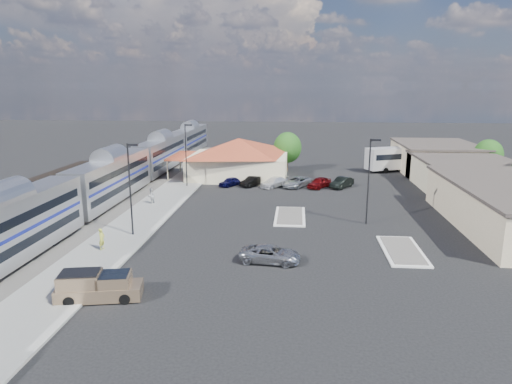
# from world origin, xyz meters

# --- Properties ---
(ground) EXTENTS (280.00, 280.00, 0.00)m
(ground) POSITION_xyz_m (0.00, 0.00, 0.00)
(ground) COLOR black
(ground) RESTS_ON ground
(railbed) EXTENTS (16.00, 100.00, 0.12)m
(railbed) POSITION_xyz_m (-21.00, 8.00, 0.06)
(railbed) COLOR #4C4944
(railbed) RESTS_ON ground
(platform) EXTENTS (5.50, 92.00, 0.18)m
(platform) POSITION_xyz_m (-12.00, 6.00, 0.09)
(platform) COLOR gray
(platform) RESTS_ON ground
(passenger_train) EXTENTS (3.00, 104.00, 5.55)m
(passenger_train) POSITION_xyz_m (-18.00, 6.33, 2.87)
(passenger_train) COLOR silver
(passenger_train) RESTS_ON ground
(freight_cars) EXTENTS (2.80, 46.00, 4.00)m
(freight_cars) POSITION_xyz_m (-24.00, 6.59, 1.93)
(freight_cars) COLOR black
(freight_cars) RESTS_ON ground
(station_depot) EXTENTS (18.35, 12.24, 6.20)m
(station_depot) POSITION_xyz_m (-4.56, 24.00, 3.13)
(station_depot) COLOR #BFAF8C
(station_depot) RESTS_ON ground
(buildings_east) EXTENTS (14.40, 51.40, 4.80)m
(buildings_east) POSITION_xyz_m (28.00, 14.28, 2.27)
(buildings_east) COLOR #C6B28C
(buildings_east) RESTS_ON ground
(traffic_island_south) EXTENTS (3.30, 7.50, 0.21)m
(traffic_island_south) POSITION_xyz_m (4.00, 2.00, 0.10)
(traffic_island_south) COLOR silver
(traffic_island_south) RESTS_ON ground
(traffic_island_north) EXTENTS (3.30, 7.50, 0.21)m
(traffic_island_north) POSITION_xyz_m (14.00, -8.00, 0.10)
(traffic_island_north) COLOR silver
(traffic_island_north) RESTS_ON ground
(lamp_plat_s) EXTENTS (1.08, 0.25, 9.00)m
(lamp_plat_s) POSITION_xyz_m (-10.90, -6.00, 5.34)
(lamp_plat_s) COLOR black
(lamp_plat_s) RESTS_ON ground
(lamp_plat_n) EXTENTS (1.08, 0.25, 9.00)m
(lamp_plat_n) POSITION_xyz_m (-10.90, 16.00, 5.34)
(lamp_plat_n) COLOR black
(lamp_plat_n) RESTS_ON ground
(lamp_lot) EXTENTS (1.08, 0.25, 9.00)m
(lamp_lot) POSITION_xyz_m (12.10, 0.00, 5.34)
(lamp_lot) COLOR black
(lamp_lot) RESTS_ON ground
(tree_east_c) EXTENTS (4.41, 4.41, 6.21)m
(tree_east_c) POSITION_xyz_m (34.00, 26.00, 3.76)
(tree_east_c) COLOR #382314
(tree_east_c) RESTS_ON ground
(tree_depot) EXTENTS (4.71, 4.71, 6.63)m
(tree_depot) POSITION_xyz_m (3.00, 30.00, 4.02)
(tree_depot) COLOR #382314
(tree_depot) RESTS_ON ground
(pickup_truck) EXTENTS (5.88, 3.10, 1.93)m
(pickup_truck) POSITION_xyz_m (-8.50, -19.20, 0.92)
(pickup_truck) COLOR #977B5C
(pickup_truck) RESTS_ON ground
(suv) EXTENTS (5.27, 2.90, 1.40)m
(suv) POSITION_xyz_m (2.63, -11.49, 0.70)
(suv) COLOR #9A9BA1
(suv) RESTS_ON ground
(coach_bus) EXTENTS (12.64, 7.58, 4.04)m
(coach_bus) POSITION_xyz_m (22.29, 32.10, 2.33)
(coach_bus) COLOR silver
(coach_bus) RESTS_ON ground
(person_a) EXTENTS (0.56, 0.76, 1.89)m
(person_a) POSITION_xyz_m (-12.22, -10.24, 1.13)
(person_a) COLOR gold
(person_a) RESTS_ON platform
(person_b) EXTENTS (1.02, 1.12, 1.88)m
(person_b) POSITION_xyz_m (-12.97, 5.80, 1.12)
(person_b) COLOR silver
(person_b) RESTS_ON platform
(parked_car_a) EXTENTS (3.41, 3.92, 1.28)m
(parked_car_a) POSITION_xyz_m (-4.93, 17.26, 0.64)
(parked_car_a) COLOR #0C0C3C
(parked_car_a) RESTS_ON ground
(parked_car_b) EXTENTS (3.59, 4.36, 1.40)m
(parked_car_b) POSITION_xyz_m (-1.73, 17.56, 0.70)
(parked_car_b) COLOR black
(parked_car_b) RESTS_ON ground
(parked_car_c) EXTENTS (4.51, 5.06, 1.41)m
(parked_car_c) POSITION_xyz_m (1.47, 17.26, 0.70)
(parked_car_c) COLOR silver
(parked_car_c) RESTS_ON ground
(parked_car_d) EXTENTS (4.89, 5.83, 1.48)m
(parked_car_d) POSITION_xyz_m (4.67, 17.56, 0.74)
(parked_car_d) COLOR #95999D
(parked_car_d) RESTS_ON ground
(parked_car_e) EXTENTS (3.91, 4.72, 1.52)m
(parked_car_e) POSITION_xyz_m (7.87, 17.26, 0.76)
(parked_car_e) COLOR maroon
(parked_car_e) RESTS_ON ground
(parked_car_f) EXTENTS (3.83, 4.69, 1.50)m
(parked_car_f) POSITION_xyz_m (11.07, 17.56, 0.75)
(parked_car_f) COLOR black
(parked_car_f) RESTS_ON ground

